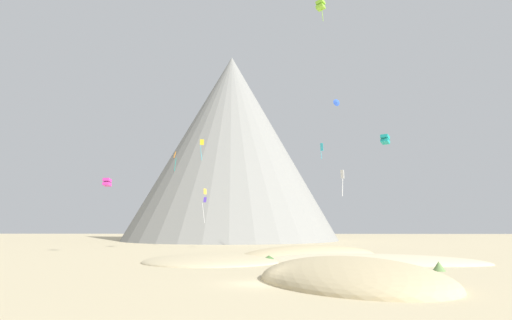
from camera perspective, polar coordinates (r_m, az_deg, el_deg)
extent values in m
plane|color=#CCBA8E|center=(35.24, 0.39, -15.12)|extent=(400.00, 400.00, 0.00)
ellipsoid|color=#C6B284|center=(36.78, 11.65, -14.67)|extent=(18.89, 22.34, 3.83)
ellipsoid|color=beige|center=(56.29, 13.52, -12.27)|extent=(29.05, 15.86, 1.99)
ellipsoid|color=#C6B284|center=(62.90, 6.68, -11.97)|extent=(23.84, 20.05, 3.37)
ellipsoid|color=#CCBA8E|center=(56.58, -5.34, -12.43)|extent=(22.25, 22.68, 1.74)
cone|color=#477238|center=(54.96, 1.61, -12.16)|extent=(3.25, 3.25, 0.82)
cone|color=#477238|center=(58.04, 7.98, -11.85)|extent=(1.43, 1.43, 0.87)
cone|color=#668C4C|center=(47.93, 21.74, -12.15)|extent=(1.40, 1.40, 0.91)
cone|color=#477238|center=(52.62, 11.79, -12.32)|extent=(3.57, 3.57, 0.57)
cone|color=gray|center=(136.63, -3.09, 1.71)|extent=(87.01, 87.01, 55.12)
cone|color=gray|center=(130.13, -1.20, -2.02)|extent=(42.15, 42.15, 36.15)
cube|color=yellow|center=(87.45, -6.72, 2.22)|extent=(0.79, 0.22, 1.08)
cylinder|color=#33BCDB|center=(87.13, -6.83, 0.92)|extent=(0.42, 0.10, 2.94)
cube|color=white|center=(58.73, 10.66, -1.74)|extent=(0.36, 1.07, 1.17)
cylinder|color=white|center=(58.57, 10.69, -3.34)|extent=(0.21, 0.29, 2.24)
cube|color=#5138B2|center=(89.98, -6.35, -4.92)|extent=(0.65, 0.40, 1.07)
cylinder|color=white|center=(89.92, -6.55, -6.52)|extent=(0.61, 0.14, 3.96)
cube|color=#33BCDB|center=(90.07, 8.16, 1.61)|extent=(0.62, 0.68, 1.50)
cylinder|color=#33BCDB|center=(89.80, 8.10, 0.61)|extent=(0.25, 0.19, 1.72)
cube|color=gold|center=(96.03, -6.34, -3.90)|extent=(0.62, 0.77, 1.25)
cube|color=#8CD133|center=(72.56, 8.01, 18.25)|extent=(1.60, 1.57, 0.74)
cube|color=#8CD133|center=(72.87, 8.00, 18.74)|extent=(1.60, 1.57, 0.74)
cylinder|color=#8CD133|center=(72.07, 8.24, 17.39)|extent=(0.26, 0.14, 1.89)
cube|color=teal|center=(57.51, 15.74, 2.23)|extent=(1.28, 1.30, 0.64)
cube|color=teal|center=(57.61, 15.72, 2.74)|extent=(1.28, 1.30, 0.64)
cube|color=#D1339E|center=(76.70, -18.01, -2.88)|extent=(1.22, 1.28, 0.69)
cube|color=#D1339E|center=(76.76, -17.99, -2.40)|extent=(1.22, 1.28, 0.69)
cube|color=orange|center=(76.69, -10.06, 0.64)|extent=(0.51, 0.68, 1.07)
cylinder|color=teal|center=(76.44, -10.00, -0.55)|extent=(0.39, 0.36, 2.14)
cone|color=blue|center=(78.73, 10.00, 7.07)|extent=(1.28, 0.86, 1.24)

